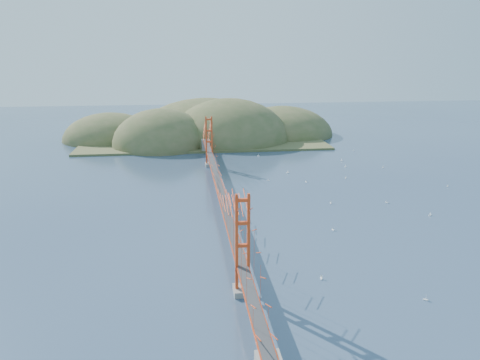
{
  "coord_description": "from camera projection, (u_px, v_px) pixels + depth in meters",
  "views": [
    {
      "loc": [
        -6.11,
        -76.72,
        26.38
      ],
      "look_at": [
        3.47,
        0.0,
        4.78
      ],
      "focal_mm": 35.0,
      "sensor_mm": 36.0,
      "label": 1
    }
  ],
  "objects": [
    {
      "name": "ground",
      "position": [
        220.0,
        207.0,
        81.15
      ],
      "size": [
        320.0,
        320.0,
        0.0
      ],
      "primitive_type": "plane",
      "color": "#324865",
      "rests_on": "ground"
    },
    {
      "name": "bridge",
      "position": [
        220.0,
        168.0,
        79.43
      ],
      "size": [
        2.2,
        94.4,
        12.0
      ],
      "color": "gray",
      "rests_on": "ground"
    },
    {
      "name": "sailboat_16",
      "position": [
        268.0,
        180.0,
        97.41
      ],
      "size": [
        0.64,
        0.64,
        0.68
      ],
      "color": "white",
      "rests_on": "ground"
    },
    {
      "name": "sailboat_3",
      "position": [
        288.0,
        172.0,
        103.52
      ],
      "size": [
        0.65,
        0.59,
        0.73
      ],
      "color": "white",
      "rests_on": "ground"
    },
    {
      "name": "sailboat_9",
      "position": [
        448.0,
        186.0,
        93.18
      ],
      "size": [
        0.59,
        0.59,
        0.61
      ],
      "color": "white",
      "rests_on": "ground"
    },
    {
      "name": "sailboat_8",
      "position": [
        383.0,
        167.0,
        107.98
      ],
      "size": [
        0.6,
        0.6,
        0.63
      ],
      "color": "white",
      "rests_on": "ground"
    },
    {
      "name": "far_headlands",
      "position": [
        209.0,
        137.0,
        146.89
      ],
      "size": [
        84.0,
        58.0,
        25.0
      ],
      "color": "brown",
      "rests_on": "ground"
    },
    {
      "name": "sailboat_7",
      "position": [
        345.0,
        167.0,
        108.65
      ],
      "size": [
        0.59,
        0.53,
        0.67
      ],
      "color": "white",
      "rests_on": "ground"
    },
    {
      "name": "sailboat_extra_0",
      "position": [
        387.0,
        202.0,
        83.37
      ],
      "size": [
        0.66,
        0.66,
        0.71
      ],
      "color": "white",
      "rests_on": "ground"
    },
    {
      "name": "sailboat_10",
      "position": [
        321.0,
        278.0,
        55.69
      ],
      "size": [
        0.55,
        0.63,
        0.71
      ],
      "color": "white",
      "rests_on": "ground"
    },
    {
      "name": "sailboat_14",
      "position": [
        331.0,
        203.0,
        83.04
      ],
      "size": [
        0.52,
        0.61,
        0.71
      ],
      "color": "white",
      "rests_on": "ground"
    },
    {
      "name": "sailboat_4",
      "position": [
        346.0,
        178.0,
        99.13
      ],
      "size": [
        0.65,
        0.65,
        0.72
      ],
      "color": "white",
      "rests_on": "ground"
    },
    {
      "name": "sailboat_17",
      "position": [
        342.0,
        161.0,
        114.57
      ],
      "size": [
        0.63,
        0.52,
        0.74
      ],
      "color": "white",
      "rests_on": "ground"
    },
    {
      "name": "sailboat_1",
      "position": [
        306.0,
        182.0,
        96.35
      ],
      "size": [
        0.56,
        0.58,
        0.65
      ],
      "color": "white",
      "rests_on": "ground"
    },
    {
      "name": "sailboat_12",
      "position": [
        258.0,
        156.0,
        119.93
      ],
      "size": [
        0.65,
        0.65,
        0.71
      ],
      "color": "white",
      "rests_on": "ground"
    },
    {
      "name": "sailboat_2",
      "position": [
        430.0,
        215.0,
        76.99
      ],
      "size": [
        0.51,
        0.41,
        0.6
      ],
      "color": "white",
      "rests_on": "ground"
    },
    {
      "name": "sailboat_15",
      "position": [
        354.0,
        151.0,
        125.98
      ],
      "size": [
        0.55,
        0.55,
        0.58
      ],
      "color": "white",
      "rests_on": "ground"
    },
    {
      "name": "sailboat_6",
      "position": [
        426.0,
        299.0,
        50.96
      ],
      "size": [
        0.59,
        0.59,
        0.63
      ],
      "color": "white",
      "rests_on": "ground"
    },
    {
      "name": "sailboat_0",
      "position": [
        333.0,
        229.0,
        70.73
      ],
      "size": [
        0.57,
        0.59,
        0.67
      ],
      "color": "white",
      "rests_on": "ground"
    }
  ]
}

